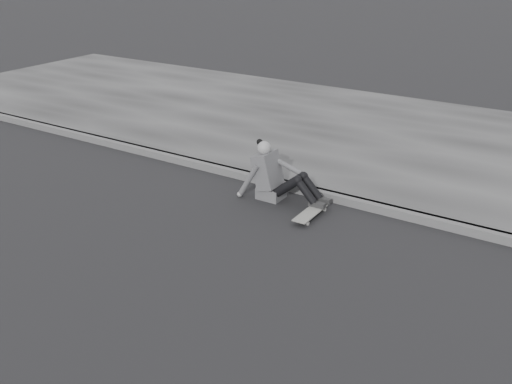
# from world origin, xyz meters

# --- Properties ---
(ground) EXTENTS (80.00, 80.00, 0.00)m
(ground) POSITION_xyz_m (0.00, 0.00, 0.00)
(ground) COLOR black
(ground) RESTS_ON ground
(curb) EXTENTS (24.00, 0.16, 0.12)m
(curb) POSITION_xyz_m (0.00, 2.58, 0.06)
(curb) COLOR #505050
(curb) RESTS_ON ground
(sidewalk) EXTENTS (24.00, 6.00, 0.12)m
(sidewalk) POSITION_xyz_m (0.00, 5.60, 0.06)
(sidewalk) COLOR #393939
(sidewalk) RESTS_ON ground
(skateboard) EXTENTS (0.20, 0.78, 0.09)m
(skateboard) POSITION_xyz_m (-0.59, 1.93, 0.07)
(skateboard) COLOR #9C9B96
(skateboard) RESTS_ON ground
(seated_woman) EXTENTS (1.38, 0.46, 0.88)m
(seated_woman) POSITION_xyz_m (-1.32, 2.17, 0.36)
(seated_woman) COLOR #4B4B4D
(seated_woman) RESTS_ON ground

